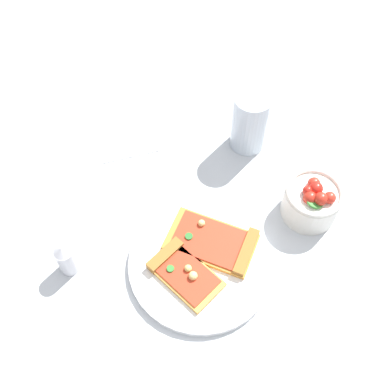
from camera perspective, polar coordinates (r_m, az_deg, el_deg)
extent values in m
plane|color=silver|center=(0.91, 0.76, -6.81)|extent=(2.40, 2.40, 0.00)
cylinder|color=white|center=(0.90, 1.02, -8.16)|extent=(0.26, 0.26, 0.01)
cube|color=gold|center=(0.90, 2.06, -5.51)|extent=(0.18, 0.17, 0.01)
cube|color=#A36B2D|center=(0.89, 6.18, -6.82)|extent=(0.08, 0.08, 0.02)
cube|color=red|center=(0.90, 2.07, -5.36)|extent=(0.15, 0.15, 0.00)
cylinder|color=#2D722D|center=(0.90, -0.36, -5.06)|extent=(0.01, 0.01, 0.00)
sphere|color=#F2D87F|center=(0.91, 1.09, -3.56)|extent=(0.01, 0.01, 0.01)
cube|color=gold|center=(0.87, -0.67, -9.47)|extent=(0.14, 0.11, 0.01)
cube|color=#A36B2D|center=(0.89, -3.07, -7.21)|extent=(0.04, 0.08, 0.02)
cube|color=red|center=(0.87, -0.67, -9.32)|extent=(0.12, 0.10, 0.00)
sphere|color=#F2D87F|center=(0.86, 0.12, -9.51)|extent=(0.02, 0.02, 0.02)
sphere|color=#EAD172|center=(0.87, -0.46, -8.67)|extent=(0.01, 0.01, 0.01)
cylinder|color=#388433|center=(0.87, -2.48, -8.69)|extent=(0.01, 0.01, 0.00)
cylinder|color=white|center=(0.95, 13.37, -1.17)|extent=(0.10, 0.10, 0.06)
torus|color=white|center=(0.92, 13.79, -0.06)|extent=(0.10, 0.10, 0.01)
sphere|color=red|center=(0.92, 15.39, -0.63)|extent=(0.02, 0.02, 0.02)
sphere|color=red|center=(0.92, 13.01, 0.15)|extent=(0.02, 0.02, 0.02)
sphere|color=red|center=(0.93, 13.67, 1.00)|extent=(0.02, 0.02, 0.02)
sphere|color=red|center=(0.91, 14.44, -0.75)|extent=(0.02, 0.02, 0.02)
sphere|color=red|center=(0.91, 13.27, -0.66)|extent=(0.03, 0.03, 0.03)
sphere|color=red|center=(0.92, 13.91, 0.38)|extent=(0.03, 0.03, 0.03)
cylinder|color=#388433|center=(0.91, 13.81, -1.00)|extent=(0.03, 0.03, 0.01)
cylinder|color=silver|center=(1.00, 6.61, 7.98)|extent=(0.07, 0.07, 0.13)
cylinder|color=black|center=(1.01, 6.54, 7.50)|extent=(0.06, 0.06, 0.10)
cube|color=white|center=(0.99, 6.32, 9.62)|extent=(0.03, 0.03, 0.02)
cube|color=white|center=(0.99, 7.36, 9.54)|extent=(0.02, 0.02, 0.02)
cube|color=white|center=(1.06, -7.28, 6.45)|extent=(0.14, 0.15, 0.00)
cylinder|color=silver|center=(0.90, -14.06, -7.49)|extent=(0.03, 0.03, 0.07)
cone|color=silver|center=(0.86, -14.59, -6.40)|extent=(0.03, 0.03, 0.01)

